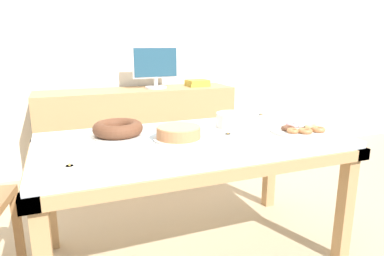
# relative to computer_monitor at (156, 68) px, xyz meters

# --- Properties ---
(ground_plane) EXTENTS (12.00, 12.00, 0.00)m
(ground_plane) POSITION_rel_computer_monitor_xyz_m (-0.18, -1.38, -1.01)
(ground_plane) COLOR tan
(wall_back) EXTENTS (8.00, 0.10, 2.60)m
(wall_back) POSITION_rel_computer_monitor_xyz_m (-0.18, 0.30, 0.29)
(wall_back) COLOR silver
(wall_back) RESTS_ON ground
(dining_table) EXTENTS (1.69, 0.87, 0.72)m
(dining_table) POSITION_rel_computer_monitor_xyz_m (-0.18, -1.38, -0.38)
(dining_table) COLOR silver
(dining_table) RESTS_ON ground
(sideboard) EXTENTS (1.78, 0.44, 0.82)m
(sideboard) POSITION_rel_computer_monitor_xyz_m (-0.18, 0.00, -0.60)
(sideboard) COLOR tan
(sideboard) RESTS_ON ground
(computer_monitor) EXTENTS (0.42, 0.20, 0.38)m
(computer_monitor) POSITION_rel_computer_monitor_xyz_m (0.00, 0.00, 0.00)
(computer_monitor) COLOR silver
(computer_monitor) RESTS_ON sideboard
(book_stack) EXTENTS (0.21, 0.18, 0.06)m
(book_stack) POSITION_rel_computer_monitor_xyz_m (0.42, 0.00, -0.16)
(book_stack) COLOR #B29933
(book_stack) RESTS_ON sideboard
(cake_chocolate_round) EXTENTS (0.27, 0.27, 0.08)m
(cake_chocolate_round) POSITION_rel_computer_monitor_xyz_m (-0.26, -1.39, -0.25)
(cake_chocolate_round) COLOR silver
(cake_chocolate_round) RESTS_ON dining_table
(cake_golden_bundt) EXTENTS (0.28, 0.28, 0.09)m
(cake_golden_bundt) POSITION_rel_computer_monitor_xyz_m (-0.56, -1.21, -0.25)
(cake_golden_bundt) COLOR silver
(cake_golden_bundt) RESTS_ON dining_table
(pastry_platter) EXTENTS (0.36, 0.36, 0.04)m
(pastry_platter) POSITION_rel_computer_monitor_xyz_m (0.46, -1.50, -0.27)
(pastry_platter) COLOR silver
(pastry_platter) RESTS_ON dining_table
(plate_stack) EXTENTS (0.21, 0.21, 0.09)m
(plate_stack) POSITION_rel_computer_monitor_xyz_m (0.14, -1.25, -0.24)
(plate_stack) COLOR silver
(plate_stack) RESTS_ON dining_table
(tealight_near_front) EXTENTS (0.04, 0.04, 0.04)m
(tealight_near_front) POSITION_rel_computer_monitor_xyz_m (0.47, -1.05, -0.28)
(tealight_near_front) COLOR silver
(tealight_near_front) RESTS_ON dining_table
(tealight_centre) EXTENTS (0.04, 0.04, 0.04)m
(tealight_centre) POSITION_rel_computer_monitor_xyz_m (0.01, -1.43, -0.28)
(tealight_centre) COLOR silver
(tealight_centre) RESTS_ON dining_table
(tealight_left_edge) EXTENTS (0.04, 0.04, 0.04)m
(tealight_left_edge) POSITION_rel_computer_monitor_xyz_m (-0.83, -1.65, -0.28)
(tealight_left_edge) COLOR silver
(tealight_left_edge) RESTS_ON dining_table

